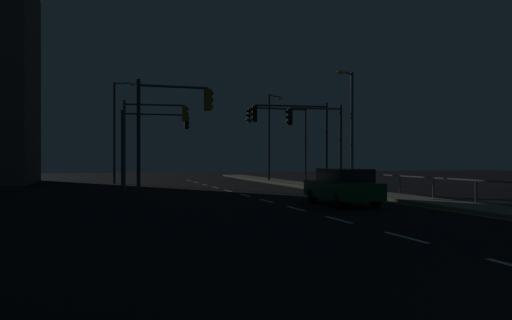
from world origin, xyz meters
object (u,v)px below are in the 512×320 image
object	(u,v)px
street_lamp_across_street	(117,123)
street_lamp_mid_block	(271,128)
traffic_light_near_left	(293,127)
street_lamp_median	(350,118)
car	(343,186)
traffic_light_overhead_east	(317,130)
traffic_light_far_right	(280,128)
traffic_light_mid_left	(171,118)
traffic_light_mid_right	(153,133)
traffic_light_far_left	(152,127)

from	to	relation	value
street_lamp_across_street	street_lamp_mid_block	xyz separation A→B (m)	(12.90, 0.17, -0.22)
traffic_light_near_left	street_lamp_median	size ratio (longest dim) A/B	0.77
car	traffic_light_overhead_east	world-z (taller)	traffic_light_overhead_east
traffic_light_far_right	street_lamp_mid_block	world-z (taller)	street_lamp_mid_block
traffic_light_mid_left	street_lamp_mid_block	xyz separation A→B (m)	(11.07, 20.49, 0.83)
traffic_light_overhead_east	traffic_light_far_right	world-z (taller)	traffic_light_far_right
car	traffic_light_mid_right	distance (m)	18.43
traffic_light_mid_left	street_lamp_mid_block	bearing A→B (deg)	61.62
car	traffic_light_far_left	size ratio (longest dim) A/B	0.79
traffic_light_far_left	traffic_light_mid_right	xyz separation A→B (m)	(0.39, 4.37, -0.12)
street_lamp_median	traffic_light_far_right	bearing A→B (deg)	107.21
traffic_light_overhead_east	traffic_light_mid_left	size ratio (longest dim) A/B	0.94
traffic_light_mid_left	traffic_light_mid_right	xyz separation A→B (m)	(0.42, 14.41, 0.04)
car	street_lamp_median	world-z (taller)	street_lamp_median
traffic_light_mid_left	traffic_light_far_left	distance (m)	10.04
traffic_light_overhead_east	traffic_light_far_left	bearing A→B (deg)	155.93
street_lamp_across_street	street_lamp_median	bearing A→B (deg)	-50.96
street_lamp_across_street	traffic_light_mid_left	bearing A→B (deg)	-84.84
street_lamp_median	street_lamp_mid_block	size ratio (longest dim) A/B	0.93
car	traffic_light_far_right	size ratio (longest dim) A/B	0.80
traffic_light_overhead_east	street_lamp_mid_block	xyz separation A→B (m)	(1.79, 14.58, 0.90)
traffic_light_overhead_east	traffic_light_near_left	distance (m)	1.53
traffic_light_overhead_east	traffic_light_far_left	world-z (taller)	traffic_light_far_left
traffic_light_overhead_east	street_lamp_median	xyz separation A→B (m)	(1.56, -1.22, 0.63)
traffic_light_far_left	street_lamp_across_street	size ratio (longest dim) A/B	0.69
traffic_light_overhead_east	traffic_light_mid_left	distance (m)	11.00
traffic_light_far_left	traffic_light_near_left	bearing A→B (deg)	-20.57
car	traffic_light_far_left	distance (m)	14.71
car	street_lamp_across_street	distance (m)	24.83
traffic_light_mid_right	street_lamp_mid_block	size ratio (longest dim) A/B	0.72
traffic_light_far_right	street_lamp_mid_block	xyz separation A→B (m)	(2.26, 9.24, 0.54)
car	traffic_light_near_left	xyz separation A→B (m)	(1.23, 9.53, 3.10)
traffic_light_overhead_east	street_lamp_median	world-z (taller)	street_lamp_median
traffic_light_mid_left	street_lamp_median	xyz separation A→B (m)	(10.84, 4.69, 0.55)
traffic_light_mid_right	car	bearing A→B (deg)	-68.88
car	street_lamp_median	distance (m)	8.93
traffic_light_mid_left	car	bearing A→B (deg)	-20.12
street_lamp_median	street_lamp_across_street	xyz separation A→B (m)	(-12.67, 15.63, 0.50)
traffic_light_far_left	traffic_light_mid_right	size ratio (longest dim) A/B	1.04
traffic_light_overhead_east	street_lamp_mid_block	size ratio (longest dim) A/B	0.68
traffic_light_far_right	traffic_light_near_left	bearing A→B (deg)	-98.16
car	traffic_light_near_left	size ratio (longest dim) A/B	0.83
traffic_light_near_left	traffic_light_mid_right	world-z (taller)	traffic_light_near_left
car	traffic_light_far_right	bearing A→B (deg)	82.41
traffic_light_mid_left	traffic_light_far_left	bearing A→B (deg)	89.83
traffic_light_overhead_east	street_lamp_across_street	world-z (taller)	street_lamp_across_street
traffic_light_mid_right	street_lamp_median	xyz separation A→B (m)	(10.42, -9.72, 0.51)
traffic_light_mid_left	street_lamp_across_street	world-z (taller)	street_lamp_across_street
traffic_light_far_right	car	bearing A→B (deg)	-97.59
traffic_light_mid_left	street_lamp_mid_block	distance (m)	23.30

